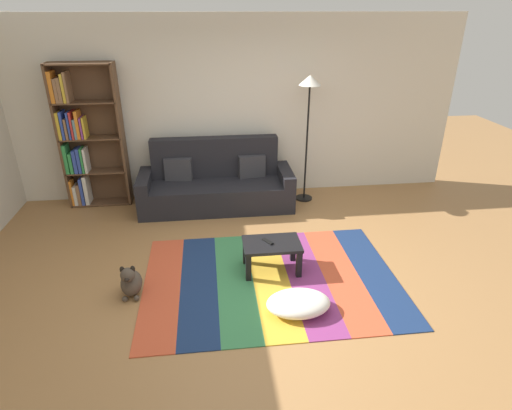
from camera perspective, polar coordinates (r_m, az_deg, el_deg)
The scene contains 10 objects.
ground_plane at distance 4.76m, azimuth 0.35°, elevation -10.18°, with size 14.00×14.00×0.00m, color #9E7042.
back_wall at distance 6.56m, azimuth -2.43°, elevation 12.93°, with size 6.80×0.10×2.70m, color silver.
rug at distance 4.77m, azimuth 2.03°, elevation -10.07°, with size 2.80×2.00×0.01m.
couch at distance 6.35m, azimuth -5.42°, elevation 2.78°, with size 2.26×0.80×1.00m.
bookshelf at distance 6.64m, azimuth -22.41°, elevation 8.24°, with size 0.90×0.28×2.09m.
coffee_table at distance 4.77m, azimuth 2.15°, elevation -5.91°, with size 0.65×0.42×0.36m.
pouf at distance 4.29m, azimuth 5.78°, elevation -13.15°, with size 0.64×0.44×0.19m, color white.
dog at distance 4.65m, azimuth -16.65°, elevation -9.97°, with size 0.22×0.35×0.40m.
standing_lamp at distance 6.22m, azimuth 7.25°, elevation 14.27°, with size 0.32×0.32×1.90m.
tv_remote at distance 4.74m, azimuth 1.57°, elevation -4.97°, with size 0.04×0.15×0.02m, color black.
Camera 1 is at (-0.48, -3.84, 2.78)m, focal length 29.43 mm.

